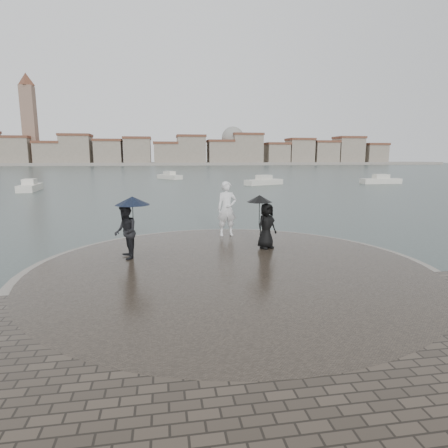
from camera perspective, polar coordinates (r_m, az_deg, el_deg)
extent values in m
plane|color=#2B3835|center=(8.44, 5.53, -15.58)|extent=(400.00, 400.00, 0.00)
cylinder|color=gray|center=(11.56, 1.06, -7.44)|extent=(12.50, 12.50, 0.32)
cylinder|color=#2D261E|center=(11.55, 1.06, -7.34)|extent=(11.90, 11.90, 0.36)
imported|color=white|center=(15.76, 0.45, 2.35)|extent=(0.87, 0.60, 2.29)
imported|color=black|center=(12.59, -14.77, -1.16)|extent=(0.85, 1.00, 1.79)
cylinder|color=black|center=(12.58, -13.69, 0.99)|extent=(0.02, 0.02, 0.90)
cone|color=#101A31|center=(12.51, -13.80, 3.47)|extent=(1.16, 1.16, 0.28)
imported|color=black|center=(13.67, 6.49, -0.28)|extent=(0.96, 0.85, 1.66)
cylinder|color=black|center=(13.62, 5.40, 1.71)|extent=(0.02, 0.02, 0.90)
cone|color=black|center=(13.55, 5.44, 3.88)|extent=(0.93, 0.93, 0.26)
cube|color=gray|center=(170.37, -8.82, 9.06)|extent=(260.00, 20.00, 1.20)
cube|color=gray|center=(177.11, -28.94, 9.56)|extent=(11.00, 10.00, 11.00)
cube|color=brown|center=(177.27, -29.11, 11.49)|extent=(11.60, 10.60, 1.00)
cube|color=gray|center=(173.54, -25.12, 9.54)|extent=(10.00, 10.00, 9.00)
cube|color=brown|center=(173.64, -25.25, 11.19)|extent=(10.60, 10.60, 1.00)
cube|color=gray|center=(170.97, -21.56, 10.30)|extent=(12.00, 10.00, 12.00)
cube|color=brown|center=(171.18, -21.70, 12.47)|extent=(12.60, 10.60, 1.00)
cube|color=gray|center=(168.78, -17.15, 10.22)|extent=(11.00, 10.00, 10.00)
cube|color=brown|center=(168.91, -17.25, 12.08)|extent=(11.60, 10.60, 1.00)
cube|color=gray|center=(167.64, -13.03, 10.58)|extent=(11.00, 10.00, 11.00)
cube|color=brown|center=(167.81, -13.11, 12.63)|extent=(11.60, 10.60, 1.00)
cube|color=gray|center=(167.34, -8.84, 10.38)|extent=(10.00, 10.00, 9.00)
cube|color=brown|center=(167.44, -8.89, 12.09)|extent=(10.60, 10.60, 1.00)
cube|color=gray|center=(167.85, -5.03, 10.97)|extent=(12.00, 10.00, 12.00)
cube|color=brown|center=(168.07, -5.07, 13.19)|extent=(12.60, 10.60, 1.00)
cube|color=gray|center=(169.34, -0.56, 10.66)|extent=(11.00, 10.00, 10.00)
cube|color=brown|center=(169.48, -0.56, 12.52)|extent=(11.60, 10.60, 1.00)
cube|color=gray|center=(171.62, 3.48, 11.14)|extent=(13.00, 10.00, 13.00)
cube|color=brown|center=(171.87, 3.50, 13.47)|extent=(13.60, 10.60, 1.00)
cube|color=gray|center=(175.23, 8.01, 10.39)|extent=(10.00, 10.00, 9.00)
cube|color=brown|center=(175.32, 8.06, 12.02)|extent=(10.60, 10.60, 1.00)
cube|color=gray|center=(178.81, 11.45, 10.60)|extent=(11.00, 10.00, 11.00)
cube|color=brown|center=(178.97, 11.52, 12.52)|extent=(11.60, 10.60, 1.00)
cube|color=gray|center=(183.38, 15.01, 10.29)|extent=(11.00, 10.00, 10.00)
cube|color=brown|center=(183.50, 15.09, 12.00)|extent=(11.60, 10.60, 1.00)
cube|color=gray|center=(188.61, 18.40, 10.41)|extent=(12.00, 10.00, 12.00)
cube|color=brown|center=(188.80, 18.51, 12.38)|extent=(12.60, 10.60, 1.00)
cube|color=gray|center=(194.94, 21.81, 9.74)|extent=(10.00, 10.00, 9.00)
cube|color=brown|center=(195.02, 21.91, 11.21)|extent=(10.60, 10.60, 1.00)
cube|color=#846654|center=(177.86, -27.46, 13.07)|extent=(5.00, 5.00, 32.00)
cone|color=brown|center=(180.09, -27.97, 18.93)|extent=(6.80, 6.80, 5.00)
sphere|color=gray|center=(172.53, 1.35, 12.98)|extent=(10.00, 10.00, 10.00)
cube|color=silver|center=(63.61, -8.31, 7.03)|extent=(4.20, 5.54, 0.90)
cube|color=silver|center=(63.58, -8.32, 7.57)|extent=(2.06, 2.33, 0.90)
cube|color=silver|center=(50.10, 6.09, 6.25)|extent=(5.64, 3.86, 0.90)
cube|color=silver|center=(50.06, 6.10, 6.93)|extent=(2.32, 1.96, 0.90)
cube|color=silver|center=(56.37, 22.76, 5.95)|extent=(5.51, 1.63, 0.90)
cube|color=silver|center=(56.34, 22.80, 6.56)|extent=(2.01, 1.21, 0.90)
cube|color=silver|center=(46.08, -27.44, 4.82)|extent=(2.11, 5.63, 0.90)
cube|color=silver|center=(46.04, -27.50, 5.56)|extent=(1.38, 2.10, 0.90)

